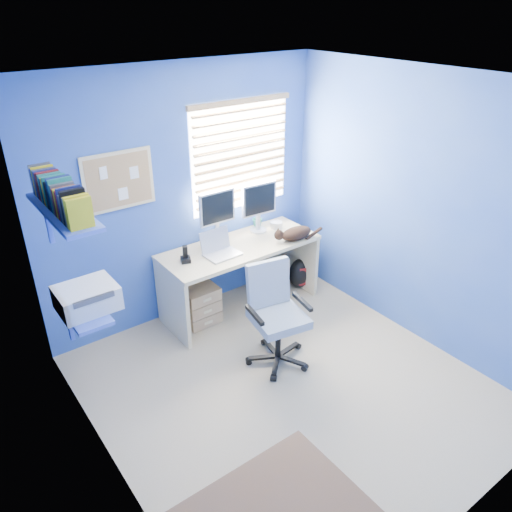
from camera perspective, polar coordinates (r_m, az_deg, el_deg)
floor at (r=4.44m, az=3.57°, el=-14.67°), size 3.00×3.20×0.00m
ceiling at (r=3.32m, az=4.90°, el=19.12°), size 3.00×3.20×0.00m
wall_back at (r=4.93m, az=-8.08°, el=6.74°), size 3.00×0.01×2.50m
wall_front at (r=2.91m, az=25.44°, el=-12.20°), size 3.00×0.01×2.50m
wall_left at (r=3.09m, az=-17.80°, el=-8.09°), size 0.01×3.20×2.50m
wall_right at (r=4.75m, az=18.10°, el=4.80°), size 0.01×3.20×2.50m
desk at (r=5.22m, az=-1.80°, el=-2.41°), size 1.64×0.65×0.74m
laptop at (r=4.81m, az=-3.89°, el=1.25°), size 0.34×0.28×0.22m
monitor_left at (r=5.05m, az=-4.54°, el=4.55°), size 0.40×0.12×0.54m
monitor_right at (r=5.25m, az=0.24°, el=5.54°), size 0.41×0.15×0.54m
phone at (r=4.75m, az=-8.10°, el=0.28°), size 0.12×0.13×0.17m
mug at (r=5.43m, az=0.15°, el=3.79°), size 0.10×0.09×0.10m
cd_spindle at (r=5.42m, az=2.33°, el=3.57°), size 0.13×0.13×0.07m
cat at (r=5.17m, az=4.64°, el=2.60°), size 0.41×0.29×0.13m
tower_pc at (r=5.58m, az=1.46°, el=-2.02°), size 0.28×0.47×0.45m
drawer_boxes at (r=5.11m, az=-6.36°, el=-5.57°), size 0.35×0.28×0.41m
yellow_book at (r=5.42m, az=1.58°, el=-4.26°), size 0.03×0.17×0.24m
backpack at (r=5.71m, az=5.14°, el=-1.91°), size 0.37×0.33×0.36m
office_chair at (r=4.52m, az=2.29°, el=-8.12°), size 0.63×0.63×0.93m
window_blinds at (r=5.13m, az=-1.68°, el=11.39°), size 1.15×0.05×1.10m
corkboard at (r=4.56m, az=-15.40°, el=8.28°), size 0.64×0.02×0.52m
wall_shelves at (r=3.67m, az=-20.20°, el=0.75°), size 0.42×0.90×1.05m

